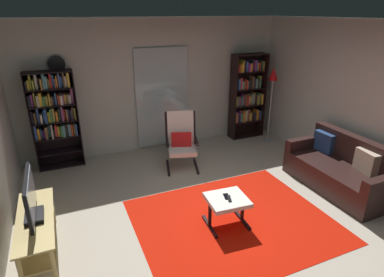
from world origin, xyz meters
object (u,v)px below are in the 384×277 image
ottoman (227,203)px  leather_sofa (341,170)px  bookshelf_near_sofa (247,94)px  lounge_armchair (181,139)px  cell_phone (227,196)px  floor_lamp_by_shelf (273,83)px  bookshelf_near_tv (54,113)px  wall_clock (56,64)px  tv_stand (37,229)px  television (31,199)px  tv_remote (229,199)px

ottoman → leather_sofa: bearing=3.5°
bookshelf_near_sofa → lounge_armchair: bookshelf_near_sofa is taller
bookshelf_near_sofa → cell_phone: 3.41m
leather_sofa → floor_lamp_by_shelf: bearing=87.3°
ottoman → floor_lamp_by_shelf: 3.35m
bookshelf_near_tv → wall_clock: 0.85m
tv_stand → cell_phone: tv_stand is taller
floor_lamp_by_shelf → wall_clock: (-4.09, 0.68, 0.55)m
lounge_armchair → ottoman: (-0.10, -1.90, -0.19)m
television → tv_stand: bearing=96.6°
bookshelf_near_tv → wall_clock: bearing=38.6°
bookshelf_near_tv → tv_remote: size_ratio=12.27×
leather_sofa → floor_lamp_by_shelf: (0.10, 2.11, 0.99)m
television → lounge_armchair: bearing=32.0°
bookshelf_near_tv → cell_phone: bookshelf_near_tv is taller
ottoman → bookshelf_near_tv: bearing=125.1°
bookshelf_near_tv → leather_sofa: size_ratio=1.03×
bookshelf_near_tv → floor_lamp_by_shelf: 4.30m
ottoman → wall_clock: 3.74m
television → floor_lamp_by_shelf: bearing=21.9°
floor_lamp_by_shelf → wall_clock: 4.18m
bookshelf_near_sofa → ottoman: (-2.01, -2.74, -0.65)m
bookshelf_near_tv → tv_remote: bookshelf_near_tv is taller
tv_stand → tv_remote: size_ratio=8.93×
television → bookshelf_near_tv: bearing=82.0°
leather_sofa → cell_phone: 2.19m
television → bookshelf_near_sofa: bookshelf_near_sofa is taller
leather_sofa → tv_remote: bearing=-175.6°
tv_stand → ottoman: tv_stand is taller
bookshelf_near_sofa → tv_remote: (-1.99, -2.77, -0.57)m
television → tv_remote: television is taller
lounge_armchair → tv_stand: bearing=-148.4°
floor_lamp_by_shelf → wall_clock: size_ratio=5.59×
television → wall_clock: size_ratio=2.86×
lounge_armchair → wall_clock: wall_clock is taller
wall_clock → television: bearing=-101.3°
tv_stand → ottoman: (2.30, -0.42, 0.01)m
tv_stand → floor_lamp_by_shelf: bearing=21.7°
ottoman → wall_clock: (-1.79, 2.92, 1.51)m
bookshelf_near_tv → cell_phone: size_ratio=12.62×
bookshelf_near_tv → bookshelf_near_sofa: size_ratio=0.95×
bookshelf_near_tv → cell_phone: bearing=-54.5°
lounge_armchair → cell_phone: (-0.09, -1.86, -0.12)m
bookshelf_near_sofa → wall_clock: (-3.80, 0.18, 0.86)m
bookshelf_near_sofa → lounge_armchair: bearing=-156.2°
floor_lamp_by_shelf → lounge_armchair: bearing=-170.9°
leather_sofa → cell_phone: (-2.19, -0.10, 0.11)m
ottoman → tv_remote: size_ratio=3.86×
floor_lamp_by_shelf → ottoman: bearing=-135.6°
bookshelf_near_tv → ottoman: (1.96, -2.79, -0.69)m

